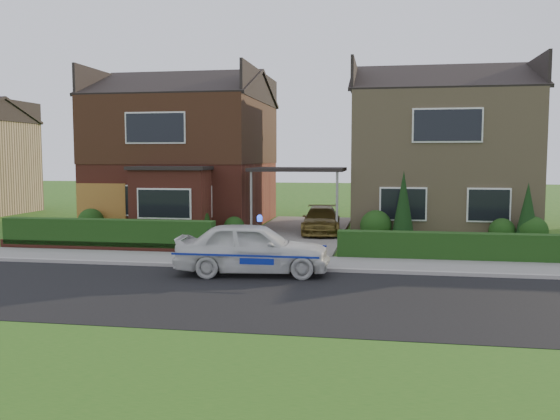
# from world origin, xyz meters

# --- Properties ---
(ground) EXTENTS (120.00, 120.00, 0.00)m
(ground) POSITION_xyz_m (0.00, 0.00, 0.00)
(ground) COLOR #235416
(ground) RESTS_ON ground
(road) EXTENTS (60.00, 6.00, 0.02)m
(road) POSITION_xyz_m (0.00, 0.00, 0.00)
(road) COLOR black
(road) RESTS_ON ground
(kerb) EXTENTS (60.00, 0.16, 0.12)m
(kerb) POSITION_xyz_m (0.00, 3.05, 0.06)
(kerb) COLOR #9E9993
(kerb) RESTS_ON ground
(sidewalk) EXTENTS (60.00, 2.00, 0.10)m
(sidewalk) POSITION_xyz_m (0.00, 4.10, 0.05)
(sidewalk) COLOR slate
(sidewalk) RESTS_ON ground
(grass_verge) EXTENTS (60.00, 4.00, 0.01)m
(grass_verge) POSITION_xyz_m (0.00, -5.00, 0.00)
(grass_verge) COLOR #235416
(grass_verge) RESTS_ON ground
(driveway) EXTENTS (3.80, 12.00, 0.12)m
(driveway) POSITION_xyz_m (0.00, 11.00, 0.06)
(driveway) COLOR #666059
(driveway) RESTS_ON ground
(house_left) EXTENTS (7.50, 9.53, 7.25)m
(house_left) POSITION_xyz_m (-5.78, 13.90, 3.81)
(house_left) COLOR brown
(house_left) RESTS_ON ground
(house_right) EXTENTS (7.50, 8.06, 7.25)m
(house_right) POSITION_xyz_m (5.80, 13.99, 3.66)
(house_right) COLOR #9B845F
(house_right) RESTS_ON ground
(carport_link) EXTENTS (3.80, 3.00, 2.77)m
(carport_link) POSITION_xyz_m (0.00, 10.95, 2.66)
(carport_link) COLOR black
(carport_link) RESTS_ON ground
(garage_door) EXTENTS (2.20, 0.10, 2.10)m
(garage_door) POSITION_xyz_m (-8.25, 9.96, 1.05)
(garage_door) COLOR brown
(garage_door) RESTS_ON ground
(dwarf_wall) EXTENTS (7.70, 0.25, 0.36)m
(dwarf_wall) POSITION_xyz_m (-5.80, 5.30, 0.18)
(dwarf_wall) COLOR brown
(dwarf_wall) RESTS_ON ground
(hedge_left) EXTENTS (7.50, 0.55, 0.90)m
(hedge_left) POSITION_xyz_m (-5.80, 5.45, 0.00)
(hedge_left) COLOR black
(hedge_left) RESTS_ON ground
(hedge_right) EXTENTS (7.50, 0.55, 0.80)m
(hedge_right) POSITION_xyz_m (5.80, 5.35, 0.00)
(hedge_right) COLOR black
(hedge_right) RESTS_ON ground
(shrub_left_far) EXTENTS (1.08, 1.08, 1.08)m
(shrub_left_far) POSITION_xyz_m (-8.50, 9.50, 0.54)
(shrub_left_far) COLOR black
(shrub_left_far) RESTS_ON ground
(shrub_left_mid) EXTENTS (1.32, 1.32, 1.32)m
(shrub_left_mid) POSITION_xyz_m (-4.00, 9.30, 0.66)
(shrub_left_mid) COLOR black
(shrub_left_mid) RESTS_ON ground
(shrub_left_near) EXTENTS (0.84, 0.84, 0.84)m
(shrub_left_near) POSITION_xyz_m (-2.40, 9.60, 0.42)
(shrub_left_near) COLOR black
(shrub_left_near) RESTS_ON ground
(shrub_right_near) EXTENTS (1.20, 1.20, 1.20)m
(shrub_right_near) POSITION_xyz_m (3.20, 9.40, 0.60)
(shrub_right_near) COLOR black
(shrub_right_near) RESTS_ON ground
(shrub_right_mid) EXTENTS (0.96, 0.96, 0.96)m
(shrub_right_mid) POSITION_xyz_m (7.80, 9.50, 0.48)
(shrub_right_mid) COLOR black
(shrub_right_mid) RESTS_ON ground
(shrub_right_far) EXTENTS (1.08, 1.08, 1.08)m
(shrub_right_far) POSITION_xyz_m (8.80, 9.20, 0.54)
(shrub_right_far) COLOR black
(shrub_right_far) RESTS_ON ground
(conifer_a) EXTENTS (0.90, 0.90, 2.60)m
(conifer_a) POSITION_xyz_m (4.20, 9.20, 1.30)
(conifer_a) COLOR black
(conifer_a) RESTS_ON ground
(conifer_b) EXTENTS (0.90, 0.90, 2.20)m
(conifer_b) POSITION_xyz_m (8.60, 9.20, 1.10)
(conifer_b) COLOR black
(conifer_b) RESTS_ON ground
(police_car) EXTENTS (3.87, 4.37, 1.60)m
(police_car) POSITION_xyz_m (-0.06, 2.40, 0.72)
(police_car) COLOR silver
(police_car) RESTS_ON ground
(driveway_car) EXTENTS (1.72, 3.74, 1.06)m
(driveway_car) POSITION_xyz_m (1.00, 10.53, 0.65)
(driveway_car) COLOR brown
(driveway_car) RESTS_ON driveway
(potted_plant_a) EXTENTS (0.37, 0.26, 0.69)m
(potted_plant_a) POSITION_xyz_m (-9.00, 6.93, 0.35)
(potted_plant_a) COLOR gray
(potted_plant_a) RESTS_ON ground
(potted_plant_b) EXTENTS (0.53, 0.53, 0.76)m
(potted_plant_b) POSITION_xyz_m (-6.73, 6.00, 0.38)
(potted_plant_b) COLOR gray
(potted_plant_b) RESTS_ON ground
(potted_plant_c) EXTENTS (0.55, 0.55, 0.77)m
(potted_plant_c) POSITION_xyz_m (-2.50, 6.00, 0.39)
(potted_plant_c) COLOR gray
(potted_plant_c) RESTS_ON ground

